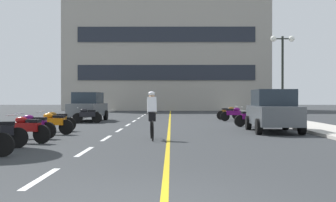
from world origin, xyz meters
TOP-DOWN VIEW (x-y plane):
  - ground_plane at (0.00, 21.00)m, footprint 140.00×140.00m
  - curb_left at (-7.20, 24.00)m, footprint 2.40×72.00m
  - curb_right at (7.20, 24.00)m, footprint 2.40×72.00m
  - lane_dash_0 at (-2.00, 2.00)m, footprint 0.14×2.20m
  - lane_dash_1 at (-2.00, 6.00)m, footprint 0.14×2.20m
  - lane_dash_2 at (-2.00, 10.00)m, footprint 0.14×2.20m
  - lane_dash_3 at (-2.00, 14.00)m, footprint 0.14×2.20m
  - lane_dash_4 at (-2.00, 18.00)m, footprint 0.14×2.20m
  - lane_dash_5 at (-2.00, 22.00)m, footprint 0.14×2.20m
  - lane_dash_6 at (-2.00, 26.00)m, footprint 0.14×2.20m
  - lane_dash_7 at (-2.00, 30.00)m, footprint 0.14×2.20m
  - lane_dash_8 at (-2.00, 34.00)m, footprint 0.14×2.20m
  - lane_dash_9 at (-2.00, 38.00)m, footprint 0.14×2.20m
  - lane_dash_10 at (-2.00, 42.00)m, footprint 0.14×2.20m
  - lane_dash_11 at (-2.00, 46.00)m, footprint 0.14×2.20m
  - centre_line_yellow at (0.25, 24.00)m, footprint 0.12×66.00m
  - office_building at (-0.22, 49.53)m, footprint 24.33×9.17m
  - street_lamp_mid at (7.09, 20.91)m, footprint 1.46×0.36m
  - parked_car_near at (4.71, 13.00)m, footprint 2.01×4.24m
  - parked_car_mid at (-4.95, 22.12)m, footprint 2.11×4.29m
  - motorcycle_3 at (-4.32, 8.25)m, footprint 1.66×0.72m
  - motorcycle_4 at (-4.59, 9.80)m, footprint 1.69×0.61m
  - motorcycle_5 at (-4.38, 11.63)m, footprint 1.69×0.60m
  - motorcycle_6 at (-4.67, 13.24)m, footprint 1.69×0.62m
  - motorcycle_7 at (4.39, 16.66)m, footprint 1.67×0.68m
  - motorcycle_8 at (-4.51, 19.52)m, footprint 1.67×0.68m
  - motorcycle_9 at (4.30, 22.04)m, footprint 1.70×0.60m
  - motorcycle_10 at (4.25, 23.98)m, footprint 1.68×0.65m
  - cyclist_rider at (-0.33, 9.50)m, footprint 0.43×1.77m

SIDE VIEW (x-z plane):
  - ground_plane at x=0.00m, z-range 0.00..0.00m
  - lane_dash_0 at x=-2.00m, z-range 0.00..0.01m
  - lane_dash_1 at x=-2.00m, z-range 0.00..0.01m
  - lane_dash_2 at x=-2.00m, z-range 0.00..0.01m
  - lane_dash_3 at x=-2.00m, z-range 0.00..0.01m
  - lane_dash_4 at x=-2.00m, z-range 0.00..0.01m
  - lane_dash_5 at x=-2.00m, z-range 0.00..0.01m
  - lane_dash_6 at x=-2.00m, z-range 0.00..0.01m
  - lane_dash_7 at x=-2.00m, z-range 0.00..0.01m
  - lane_dash_8 at x=-2.00m, z-range 0.00..0.01m
  - lane_dash_9 at x=-2.00m, z-range 0.00..0.01m
  - lane_dash_10 at x=-2.00m, z-range 0.00..0.01m
  - lane_dash_11 at x=-2.00m, z-range 0.00..0.01m
  - centre_line_yellow at x=0.25m, z-range 0.00..0.01m
  - curb_left at x=-7.20m, z-range 0.00..0.12m
  - curb_right at x=7.20m, z-range 0.00..0.12m
  - motorcycle_3 at x=-4.32m, z-range 0.01..0.93m
  - motorcycle_4 at x=-4.59m, z-range 0.01..0.93m
  - motorcycle_5 at x=-4.38m, z-range 0.01..0.93m
  - motorcycle_6 at x=-4.67m, z-range 0.01..0.93m
  - motorcycle_7 at x=4.39m, z-range 0.01..0.93m
  - motorcycle_8 at x=-4.51m, z-range 0.01..0.93m
  - motorcycle_9 at x=4.30m, z-range 0.01..0.93m
  - motorcycle_10 at x=4.25m, z-range 0.01..0.93m
  - cyclist_rider at x=-0.33m, z-range 0.03..1.74m
  - parked_car_near at x=4.71m, z-range 0.01..1.83m
  - parked_car_mid at x=-4.95m, z-range 0.01..1.83m
  - street_lamp_mid at x=7.09m, z-range 1.31..6.42m
  - office_building at x=-0.22m, z-range 0.00..14.65m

